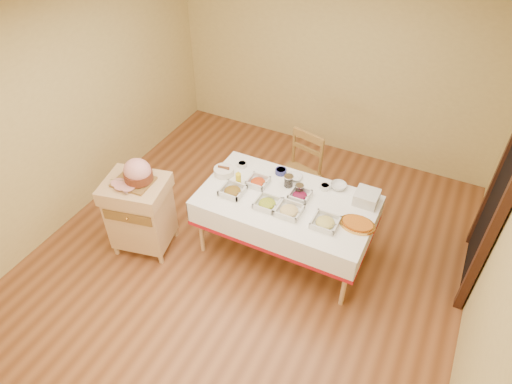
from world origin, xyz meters
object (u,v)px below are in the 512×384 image
bread_basket (224,171)px  brass_platter (357,224)px  preserve_jar_right (299,190)px  mustard_bottle (238,179)px  butcher_cart (140,211)px  dining_chair (299,173)px  dining_table (286,211)px  plate_stack (367,197)px  preserve_jar_left (289,182)px  ham_on_board (137,173)px

bread_basket → brass_platter: (1.56, -0.13, -0.02)m
preserve_jar_right → mustard_bottle: (-0.64, -0.15, 0.03)m
butcher_cart → preserve_jar_right: 1.74m
dining_chair → mustard_bottle: dining_chair is taller
brass_platter → dining_chair: bearing=139.5°
dining_table → bread_basket: size_ratio=8.26×
preserve_jar_right → brass_platter: bearing=-15.7°
plate_stack → preserve_jar_right: bearing=-164.8°
preserve_jar_left → preserve_jar_right: size_ratio=1.14×
brass_platter → plate_stack: bearing=93.8°
preserve_jar_left → bread_basket: bearing=-169.5°
dining_table → dining_chair: bearing=102.2°
dining_table → plate_stack: plate_stack is taller
butcher_cart → ham_on_board: size_ratio=2.22×
butcher_cart → dining_chair: dining_chair is taller
dining_chair → preserve_jar_right: dining_chair is taller
dining_table → plate_stack: size_ratio=7.74×
ham_on_board → mustard_bottle: 1.05m
bread_basket → dining_table: bearing=-5.6°
dining_chair → mustard_bottle: size_ratio=5.53×
mustard_bottle → brass_platter: mustard_bottle is taller
preserve_jar_right → plate_stack: plate_stack is taller
mustard_bottle → brass_platter: (1.33, -0.04, -0.06)m
butcher_cart → ham_on_board: bearing=38.1°
ham_on_board → butcher_cart: bearing=-141.9°
ham_on_board → preserve_jar_left: (1.33, 0.81, -0.21)m
preserve_jar_right → mustard_bottle: bearing=-166.4°
plate_stack → brass_platter: bearing=-86.2°
dining_table → preserve_jar_left: preserve_jar_left is taller
dining_table → preserve_jar_left: bearing=109.3°
dining_table → preserve_jar_right: preserve_jar_right is taller
preserve_jar_right → bread_basket: size_ratio=0.52×
dining_table → ham_on_board: size_ratio=4.41×
dining_table → mustard_bottle: (-0.56, -0.01, 0.24)m
bread_basket → plate_stack: size_ratio=0.94×
preserve_jar_left → brass_platter: size_ratio=0.37×
ham_on_board → brass_platter: size_ratio=1.17×
ham_on_board → plate_stack: ham_on_board is taller
dining_chair → ham_on_board: bearing=-132.8°
butcher_cart → bread_basket: 1.01m
dining_chair → dining_table: bearing=-77.8°
dining_table → ham_on_board: bearing=-156.9°
dining_table → brass_platter: size_ratio=5.17×
preserve_jar_left → bread_basket: preserve_jar_left is taller
preserve_jar_right → plate_stack: (0.67, 0.18, 0.01)m
dining_table → mustard_bottle: mustard_bottle is taller
dining_table → brass_platter: bearing=-3.6°
dining_table → brass_platter: 0.79m
dining_table → plate_stack: (0.74, 0.33, 0.23)m
preserve_jar_left → preserve_jar_right: 0.17m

